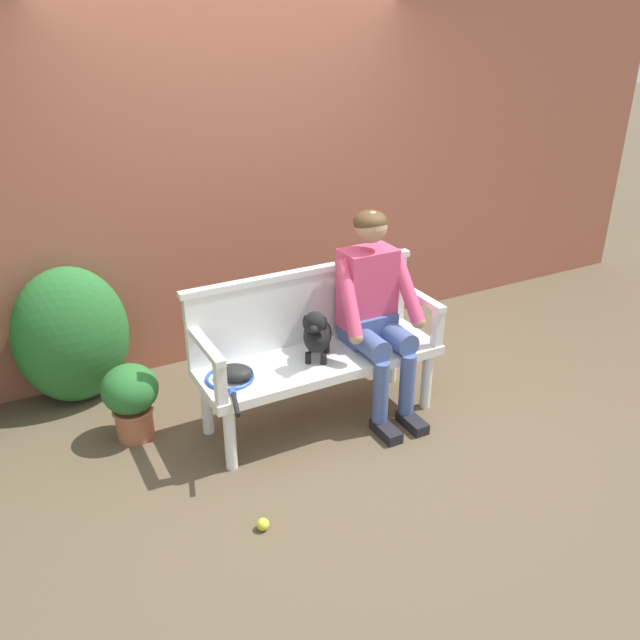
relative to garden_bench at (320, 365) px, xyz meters
name	(u,v)px	position (x,y,z in m)	size (l,w,h in m)	color
ground_plane	(320,419)	(0.00, 0.00, -0.40)	(40.00, 40.00, 0.00)	brown
brick_garden_fence	(235,185)	(0.00, 1.33, 0.85)	(8.00, 0.30, 2.52)	#9E5642
hedge_bush_mid_right	(72,336)	(-1.33, 1.00, 0.07)	(0.74, 0.50, 0.96)	#286B2D
garden_bench	(320,365)	(0.00, 0.00, 0.00)	(1.55, 0.53, 0.47)	white
bench_backrest	(303,306)	(0.00, 0.23, 0.32)	(1.59, 0.06, 0.50)	white
bench_armrest_left_end	(211,360)	(-0.73, -0.09, 0.27)	(0.06, 0.53, 0.28)	white
bench_armrest_right_end	(426,309)	(0.73, -0.09, 0.27)	(0.06, 0.53, 0.28)	white
person_seated	(374,306)	(0.38, -0.02, 0.33)	(0.56, 0.66, 1.34)	black
dog_on_bench	(317,334)	(-0.04, -0.03, 0.24)	(0.29, 0.34, 0.36)	black
tennis_racket	(230,380)	(-0.61, -0.03, 0.07)	(0.36, 0.58, 0.03)	blue
baseball_glove	(235,373)	(-0.58, -0.02, 0.11)	(0.22, 0.17, 0.09)	black
tennis_ball	(263,524)	(-0.74, -0.76, -0.37)	(0.07, 0.07, 0.07)	#CCDB33
potted_plant	(131,397)	(-1.11, 0.38, -0.12)	(0.35, 0.35, 0.50)	#A85B3D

